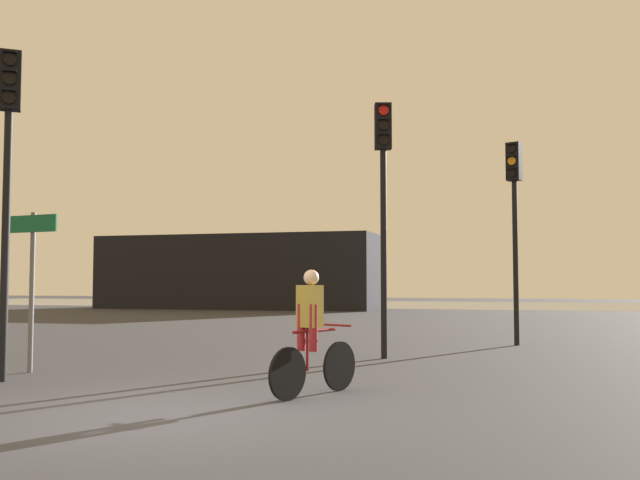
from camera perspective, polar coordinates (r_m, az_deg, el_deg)
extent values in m
plane|color=#333338|center=(8.17, -13.52, -13.58)|extent=(120.00, 120.00, 0.00)
cube|color=slate|center=(47.04, 11.22, -5.12)|extent=(80.00, 16.00, 0.01)
cube|color=black|center=(39.94, -6.69, -2.57)|extent=(15.66, 4.00, 4.06)
cylinder|color=black|center=(17.21, 15.38, -1.74)|extent=(0.12, 0.12, 3.84)
cube|color=black|center=(17.44, 15.25, 6.07)|extent=(0.38, 0.34, 0.90)
cylinder|color=black|center=(17.36, 15.08, 7.07)|extent=(0.19, 0.09, 0.19)
cube|color=black|center=(17.36, 15.05, 7.44)|extent=(0.22, 0.18, 0.02)
cylinder|color=orange|center=(17.31, 15.09, 6.13)|extent=(0.19, 0.09, 0.19)
cube|color=black|center=(17.31, 15.06, 6.50)|extent=(0.22, 0.18, 0.02)
cylinder|color=black|center=(17.27, 15.11, 5.18)|extent=(0.19, 0.09, 0.19)
cube|color=black|center=(17.27, 15.08, 5.55)|extent=(0.22, 0.18, 0.02)
cylinder|color=black|center=(11.57, -23.86, -0.32)|extent=(0.12, 0.12, 4.04)
cube|color=black|center=(11.95, -23.57, 11.60)|extent=(0.40, 0.38, 0.90)
cylinder|color=black|center=(11.89, -23.56, 13.12)|extent=(0.17, 0.14, 0.19)
cube|color=black|center=(11.90, -23.56, 13.66)|extent=(0.22, 0.21, 0.02)
cylinder|color=black|center=(11.81, -23.60, 11.77)|extent=(0.17, 0.14, 0.19)
cube|color=black|center=(11.82, -23.59, 12.31)|extent=(0.22, 0.21, 0.02)
cylinder|color=black|center=(11.74, -23.63, 10.40)|extent=(0.17, 0.14, 0.19)
cube|color=black|center=(11.75, -23.62, 10.95)|extent=(0.22, 0.21, 0.02)
cylinder|color=black|center=(13.80, 5.12, -1.04)|extent=(0.12, 0.12, 4.04)
cube|color=black|center=(14.11, 5.06, 9.03)|extent=(0.37, 0.32, 0.90)
cylinder|color=red|center=(14.05, 5.11, 10.31)|extent=(0.19, 0.08, 0.19)
cube|color=black|center=(14.06, 5.11, 10.76)|extent=(0.22, 0.17, 0.02)
cylinder|color=black|center=(13.98, 5.12, 9.15)|extent=(0.19, 0.08, 0.19)
cube|color=black|center=(13.99, 5.12, 9.61)|extent=(0.22, 0.17, 0.02)
cylinder|color=black|center=(13.92, 5.12, 7.99)|extent=(0.19, 0.08, 0.19)
cube|color=black|center=(13.93, 5.13, 8.45)|extent=(0.22, 0.17, 0.02)
cylinder|color=slate|center=(12.52, -22.07, -3.87)|extent=(0.08, 0.08, 2.60)
cube|color=#116038|center=(12.52, -22.14, 1.21)|extent=(1.09, 0.19, 0.28)
cylinder|color=black|center=(9.73, 1.57, -10.05)|extent=(0.30, 0.62, 0.66)
cylinder|color=black|center=(8.93, -2.61, -10.65)|extent=(0.30, 0.62, 0.66)
cylinder|color=maroon|center=(9.28, -0.43, -7.28)|extent=(0.37, 0.79, 0.04)
cylinder|color=maroon|center=(9.18, -1.03, -8.72)|extent=(0.04, 0.04, 0.55)
cylinder|color=maroon|center=(9.65, 1.38, -6.83)|extent=(0.44, 0.21, 0.03)
cylinder|color=maroon|center=(9.10, -0.54, -7.04)|extent=(0.11, 0.11, 0.60)
cylinder|color=maroon|center=(9.22, -1.51, -6.99)|extent=(0.11, 0.11, 0.60)
cube|color=olive|center=(9.19, -0.82, -5.32)|extent=(0.35, 0.30, 0.54)
sphere|color=beige|center=(9.20, -0.70, -3.01)|extent=(0.20, 0.20, 0.20)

